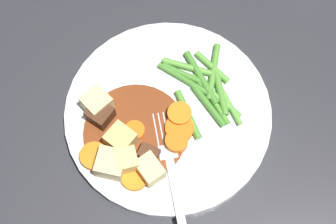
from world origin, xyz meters
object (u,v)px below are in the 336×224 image
potato_chunk_3 (97,103)px  meat_chunk_0 (149,154)px  carrot_slice_3 (176,141)px  potato_chunk_4 (121,140)px  fork (173,177)px  carrot_slice_2 (179,114)px  carrot_slice_1 (135,131)px  potato_chunk_2 (127,161)px  meat_chunk_1 (100,114)px  potato_chunk_0 (150,169)px  carrot_slice_0 (94,156)px  carrot_slice_4 (179,129)px  potato_chunk_1 (110,162)px  dinner_plate (168,115)px  carrot_slice_5 (134,177)px

potato_chunk_3 → meat_chunk_0: (0.00, 0.09, -0.01)m
carrot_slice_3 → potato_chunk_4: 0.07m
meat_chunk_0 → fork: meat_chunk_0 is taller
carrot_slice_2 → carrot_slice_1: bearing=-26.6°
potato_chunk_2 → meat_chunk_1: bearing=-106.7°
potato_chunk_0 → carrot_slice_3: bearing=-177.8°
carrot_slice_0 → carrot_slice_3: size_ratio=1.21×
carrot_slice_4 → potato_chunk_1: size_ratio=1.09×
potato_chunk_1 → potato_chunk_4: same height
carrot_slice_0 → fork: size_ratio=0.22×
carrot_slice_4 → potato_chunk_0: size_ratio=1.11×
carrot_slice_2 → carrot_slice_3: bearing=36.7°
carrot_slice_1 → potato_chunk_1: bearing=10.6°
potato_chunk_4 → carrot_slice_3: bearing=133.4°
meat_chunk_0 → fork: size_ratio=0.15×
potato_chunk_0 → potato_chunk_4: (-0.00, -0.05, 0.00)m
potato_chunk_0 → meat_chunk_1: bearing=-95.3°
potato_chunk_3 → meat_chunk_0: size_ratio=1.29×
dinner_plate → carrot_slice_0: bearing=-12.9°
carrot_slice_3 → fork: (0.03, 0.03, -0.00)m
carrot_slice_2 → potato_chunk_2: bearing=-1.9°
potato_chunk_0 → potato_chunk_3: size_ratio=1.05×
potato_chunk_1 → fork: 0.07m
potato_chunk_1 → fork: potato_chunk_1 is taller
dinner_plate → meat_chunk_1: bearing=-41.3°
potato_chunk_0 → potato_chunk_1: (0.03, -0.04, 0.00)m
dinner_plate → potato_chunk_4: 0.07m
meat_chunk_1 → meat_chunk_0: bearing=93.9°
dinner_plate → meat_chunk_1: meat_chunk_1 is taller
potato_chunk_2 → meat_chunk_1: size_ratio=1.09×
fork → carrot_slice_3: bearing=-143.0°
potato_chunk_2 → potato_chunk_4: 0.03m
dinner_plate → fork: 0.08m
carrot_slice_0 → carrot_slice_3: carrot_slice_3 is taller
potato_chunk_2 → fork: potato_chunk_2 is taller
carrot_slice_2 → carrot_slice_5: (0.09, 0.01, -0.00)m
dinner_plate → fork: size_ratio=1.70×
meat_chunk_1 → fork: bearing=92.8°
carrot_slice_3 → potato_chunk_1: bearing=-27.0°
carrot_slice_5 → meat_chunk_0: size_ratio=1.39×
carrot_slice_2 → potato_chunk_4: (0.07, -0.03, 0.01)m
carrot_slice_3 → meat_chunk_0: 0.04m
potato_chunk_2 → meat_chunk_1: potato_chunk_2 is taller
fork → potato_chunk_3: bearing=-90.8°
potato_chunk_1 → carrot_slice_1: bearing=-169.4°
potato_chunk_0 → fork: 0.03m
carrot_slice_3 → potato_chunk_2: bearing=-22.0°
carrot_slice_4 → potato_chunk_0: bearing=9.9°
meat_chunk_1 → fork: size_ratio=0.18×
dinner_plate → meat_chunk_1: 0.08m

